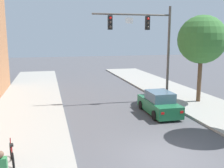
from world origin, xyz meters
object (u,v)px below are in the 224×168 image
Objects in this scene: street_tree_second at (202,40)px; car_lead_green at (159,104)px; traffic_signal_mast at (148,36)px; bicycle_leaning at (12,155)px.

car_lead_green is at bearing -155.51° from street_tree_second.
traffic_signal_mast is 1.11× the size of street_tree_second.
bicycle_leaning is 15.85m from street_tree_second.
car_lead_green is 2.45× the size of bicycle_leaning.
car_lead_green is at bearing 31.60° from bicycle_leaning.
street_tree_second is (13.24, 7.45, 4.51)m from bicycle_leaning.
car_lead_green is 0.63× the size of street_tree_second.
street_tree_second is (4.33, 1.97, 4.32)m from car_lead_green.
street_tree_second reaches higher than car_lead_green.
traffic_signal_mast reaches higher than car_lead_green.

